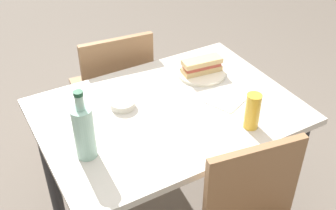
# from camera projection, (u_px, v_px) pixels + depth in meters

# --- Properties ---
(dining_table) EXTENTS (1.08, 0.77, 0.75)m
(dining_table) POSITION_uv_depth(u_px,v_px,m) (168.00, 131.00, 1.87)
(dining_table) COLOR beige
(dining_table) RESTS_ON ground
(chair_far) EXTENTS (0.44, 0.44, 0.87)m
(chair_far) POSITION_uv_depth(u_px,v_px,m) (115.00, 91.00, 2.35)
(chair_far) COLOR #936B47
(chair_far) RESTS_ON ground
(plate_near) EXTENTS (0.23, 0.23, 0.01)m
(plate_near) POSITION_uv_depth(u_px,v_px,m) (201.00, 73.00, 2.02)
(plate_near) COLOR silver
(plate_near) RESTS_ON dining_table
(baguette_sandwich_near) EXTENTS (0.20, 0.09, 0.07)m
(baguette_sandwich_near) POSITION_uv_depth(u_px,v_px,m) (202.00, 65.00, 1.99)
(baguette_sandwich_near) COLOR #DBB77A
(baguette_sandwich_near) RESTS_ON plate_near
(knife_near) EXTENTS (0.18, 0.02, 0.01)m
(knife_near) POSITION_uv_depth(u_px,v_px,m) (195.00, 66.00, 2.05)
(knife_near) COLOR silver
(knife_near) RESTS_ON plate_near
(water_bottle) EXTENTS (0.08, 0.08, 0.28)m
(water_bottle) POSITION_uv_depth(u_px,v_px,m) (84.00, 131.00, 1.50)
(water_bottle) COLOR #99C6B7
(water_bottle) RESTS_ON dining_table
(beer_glass) EXTENTS (0.06, 0.06, 0.15)m
(beer_glass) POSITION_uv_depth(u_px,v_px,m) (252.00, 111.00, 1.65)
(beer_glass) COLOR gold
(beer_glass) RESTS_ON dining_table
(olive_bowl) EXTENTS (0.11, 0.11, 0.03)m
(olive_bowl) POSITION_uv_depth(u_px,v_px,m) (123.00, 104.00, 1.80)
(olive_bowl) COLOR silver
(olive_bowl) RESTS_ON dining_table
(paper_napkin) EXTENTS (0.18, 0.18, 0.00)m
(paper_napkin) POSITION_uv_depth(u_px,v_px,m) (225.00, 100.00, 1.84)
(paper_napkin) COLOR white
(paper_napkin) RESTS_ON dining_table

